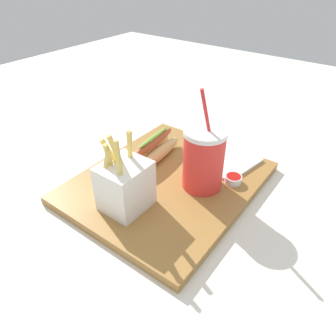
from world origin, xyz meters
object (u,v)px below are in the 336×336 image
at_px(soda_cup, 204,159).
at_px(ketchup_cup_1, 233,179).
at_px(fries_basket, 125,185).
at_px(napkin_stack, 227,160).
at_px(hot_dog_1, 154,150).
at_px(ketchup_cup_2, 200,148).

xyz_separation_m(soda_cup, ketchup_cup_1, (-0.05, 0.05, -0.06)).
bearing_deg(soda_cup, ketchup_cup_1, 134.72).
height_order(fries_basket, napkin_stack, fries_basket).
relative_size(soda_cup, fries_basket, 1.34).
relative_size(hot_dog_1, ketchup_cup_2, 5.77).
relative_size(hot_dog_1, ketchup_cup_1, 4.75).
bearing_deg(ketchup_cup_1, hot_dog_1, -82.55).
height_order(ketchup_cup_1, ketchup_cup_2, ketchup_cup_2).
height_order(soda_cup, hot_dog_1, soda_cup).
height_order(fries_basket, ketchup_cup_1, fries_basket).
distance_m(soda_cup, hot_dog_1, 0.16).
distance_m(fries_basket, napkin_stack, 0.28).
height_order(hot_dog_1, napkin_stack, hot_dog_1).
bearing_deg(soda_cup, ketchup_cup_2, -146.35).
bearing_deg(ketchup_cup_1, fries_basket, -34.77).
relative_size(fries_basket, hot_dog_1, 0.92).
bearing_deg(soda_cup, napkin_stack, 179.33).
distance_m(hot_dog_1, ketchup_cup_2, 0.12).
bearing_deg(hot_dog_1, fries_basket, 21.54).
relative_size(ketchup_cup_1, ketchup_cup_2, 1.21).
bearing_deg(fries_basket, napkin_stack, 161.63).
height_order(ketchup_cup_1, napkin_stack, ketchup_cup_1).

